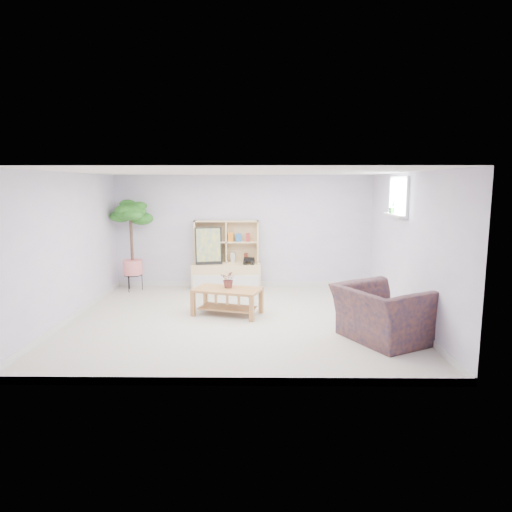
{
  "coord_description": "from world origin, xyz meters",
  "views": [
    {
      "loc": [
        0.37,
        -7.26,
        2.21
      ],
      "look_at": [
        0.29,
        0.6,
        0.97
      ],
      "focal_mm": 32.0,
      "sensor_mm": 36.0,
      "label": 1
    }
  ],
  "objects_px": {
    "storage_unit": "(226,255)",
    "floor_tree": "(132,246)",
    "coffee_table": "(227,302)",
    "armchair": "(383,310)"
  },
  "relations": [
    {
      "from": "storage_unit",
      "to": "armchair",
      "type": "xyz_separation_m",
      "value": [
        2.46,
        -3.22,
        -0.28
      ]
    },
    {
      "from": "coffee_table",
      "to": "floor_tree",
      "type": "relative_size",
      "value": 0.58
    },
    {
      "from": "coffee_table",
      "to": "armchair",
      "type": "height_order",
      "value": "armchair"
    },
    {
      "from": "coffee_table",
      "to": "armchair",
      "type": "bearing_deg",
      "value": -12.27
    },
    {
      "from": "storage_unit",
      "to": "floor_tree",
      "type": "relative_size",
      "value": 0.77
    },
    {
      "from": "floor_tree",
      "to": "armchair",
      "type": "xyz_separation_m",
      "value": [
        4.4,
        -3.03,
        -0.5
      ]
    },
    {
      "from": "storage_unit",
      "to": "floor_tree",
      "type": "xyz_separation_m",
      "value": [
        -1.94,
        -0.19,
        0.22
      ]
    },
    {
      "from": "floor_tree",
      "to": "armchair",
      "type": "relative_size",
      "value": 1.57
    },
    {
      "from": "armchair",
      "to": "floor_tree",
      "type": "bearing_deg",
      "value": 26.6
    },
    {
      "from": "storage_unit",
      "to": "floor_tree",
      "type": "bearing_deg",
      "value": -174.42
    }
  ]
}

